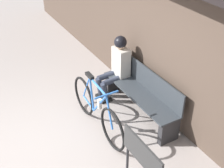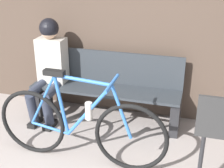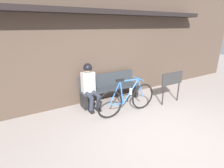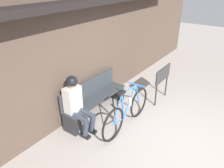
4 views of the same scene
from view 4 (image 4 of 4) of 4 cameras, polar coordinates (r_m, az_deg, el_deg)
ground_plane at (r=4.58m, az=17.47°, el=-15.07°), size 24.00×24.00×0.00m
storefront_wall at (r=4.83m, az=-7.30°, el=10.90°), size 12.00×0.56×3.20m
park_bench_near at (r=5.07m, az=-4.63°, el=-3.76°), size 1.80×0.42×0.84m
bicycle at (r=4.63m, az=3.97°, el=-7.11°), size 1.72×0.40×0.95m
person_seated at (r=4.42m, az=-9.43°, el=-4.40°), size 0.34×0.60×1.23m
signboard at (r=5.59m, az=13.11°, el=1.87°), size 0.79×0.04×0.93m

